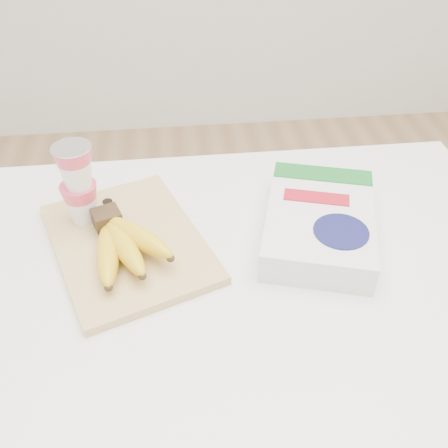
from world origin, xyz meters
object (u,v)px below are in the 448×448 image
cutting_board (128,243)px  bananas (122,243)px  table (233,393)px  cereal_box (319,222)px  yogurt_stack (78,182)px

cutting_board → bananas: size_ratio=1.67×
table → cereal_box: 0.47m
table → cutting_board: (-0.19, 0.07, 0.42)m
yogurt_stack → table: bearing=-26.8°
table → yogurt_stack: bearing=153.2°
cutting_board → bananas: (-0.00, -0.04, 0.03)m
cutting_board → cereal_box: size_ratio=1.05×
table → yogurt_stack: 0.59m
yogurt_stack → cutting_board: bearing=-39.4°
table → bananas: size_ratio=5.38×
cutting_board → yogurt_stack: yogurt_stack is taller
table → cutting_board: cutting_board is taller
cereal_box → table: bearing=-142.7°
cutting_board → cereal_box: bearing=-21.6°
table → bananas: bananas is taller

